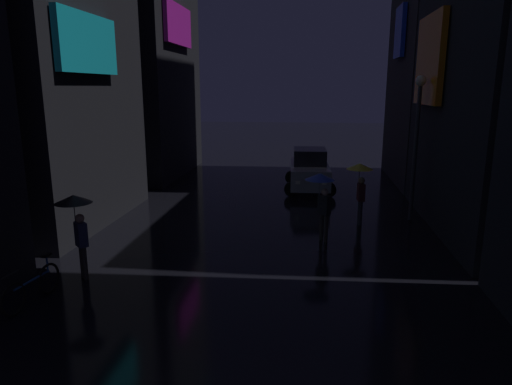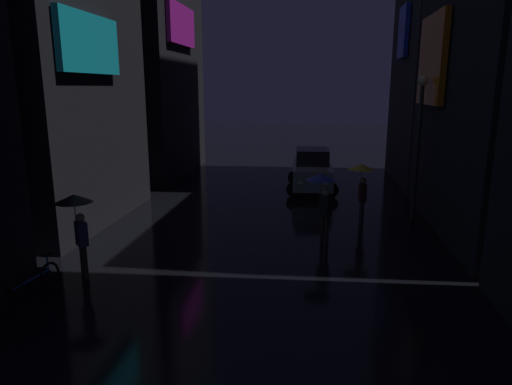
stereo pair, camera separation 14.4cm
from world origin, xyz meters
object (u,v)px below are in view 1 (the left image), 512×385
pedestrian_far_right_black (76,213)px  bicycle_parked_at_storefront (32,287)px  pedestrian_foreground_right_yellow (360,177)px  pedestrian_midstreet_left_blue (321,188)px  car_distant (309,170)px  streetlamp_right_far (417,131)px

pedestrian_far_right_black → bicycle_parked_at_storefront: bearing=-103.4°
pedestrian_far_right_black → bicycle_parked_at_storefront: pedestrian_far_right_black is taller
pedestrian_foreground_right_yellow → pedestrian_midstreet_left_blue: 2.40m
pedestrian_far_right_black → pedestrian_midstreet_left_blue: bearing=31.0°
pedestrian_far_right_black → car_distant: size_ratio=0.50×
pedestrian_foreground_right_yellow → bicycle_parked_at_storefront: size_ratio=1.17×
car_distant → pedestrian_far_right_black: bearing=-117.4°
pedestrian_far_right_black → streetlamp_right_far: size_ratio=0.42×
pedestrian_midstreet_left_blue → bicycle_parked_at_storefront: 8.21m
pedestrian_midstreet_left_blue → pedestrian_far_right_black: bearing=-149.0°
bicycle_parked_at_storefront → streetlamp_right_far: 12.66m
bicycle_parked_at_storefront → car_distant: size_ratio=0.43×
streetlamp_right_far → pedestrian_far_right_black: bearing=-145.8°
pedestrian_foreground_right_yellow → streetlamp_right_far: size_ratio=0.42×
bicycle_parked_at_storefront → car_distant: bearing=64.2°
pedestrian_far_right_black → bicycle_parked_at_storefront: size_ratio=1.17×
car_distant → streetlamp_right_far: size_ratio=0.83×
pedestrian_far_right_black → car_distant: 12.13m
bicycle_parked_at_storefront → pedestrian_midstreet_left_blue: bearing=38.7°
pedestrian_midstreet_left_blue → car_distant: (-0.41, 7.15, -0.74)m
pedestrian_far_right_black → car_distant: pedestrian_far_right_black is taller
streetlamp_right_far → bicycle_parked_at_storefront: bearing=-141.0°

